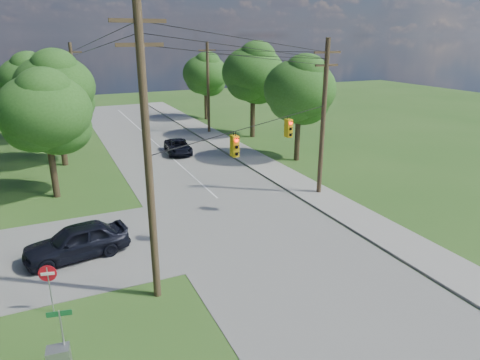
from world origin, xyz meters
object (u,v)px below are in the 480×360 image
car_main_north (178,147)px  do_not_enter_sign (48,278)px  pole_north_w (76,94)px  pole_ne (323,117)px  pole_north_e (208,87)px  pole_sw (148,156)px  car_cross_dark (77,241)px

car_main_north → do_not_enter_sign: 24.54m
pole_north_w → pole_ne: bearing=-57.7°
pole_north_e → car_main_north: 10.51m
pole_sw → do_not_enter_sign: bearing=171.8°
pole_north_w → do_not_enter_sign: bearing=-97.3°
pole_north_w → car_main_north: pole_north_w is taller
car_main_north → do_not_enter_sign: (-11.71, -21.54, 0.88)m
pole_north_w → car_main_north: bearing=-43.0°
pole_north_e → do_not_enter_sign: 34.13m
pole_north_w → do_not_enter_sign: (-3.73, -29.00, -3.58)m
pole_north_w → pole_north_e: bearing=0.0°
pole_ne → pole_north_w: 26.03m
pole_north_e → do_not_enter_sign: pole_north_e is taller
car_main_north → pole_sw: bearing=-102.3°
pole_north_e → car_cross_dark: size_ratio=1.98×
pole_north_e → pole_north_w: size_ratio=1.00×
pole_sw → car_cross_dark: 7.79m
pole_north_w → car_main_north: size_ratio=2.15×
pole_sw → car_main_north: size_ratio=2.58×
car_cross_dark → car_main_north: (10.39, 17.21, -0.22)m
pole_north_e → pole_north_w: (-13.90, 0.00, 0.00)m
pole_sw → car_main_north: bearing=71.1°
car_cross_dark → do_not_enter_sign: 4.58m
car_cross_dark → car_main_north: car_cross_dark is taller
pole_north_w → car_main_north: (7.99, -7.46, -4.45)m
car_cross_dark → car_main_north: size_ratio=1.08×
pole_north_e → do_not_enter_sign: (-17.63, -29.00, -3.58)m
pole_sw → do_not_enter_sign: 6.26m
pole_north_w → pole_sw: bearing=-89.2°
pole_ne → pole_north_w: (-13.90, 22.00, -0.34)m
pole_north_w → do_not_enter_sign: pole_north_w is taller
car_main_north → do_not_enter_sign: bearing=-111.9°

